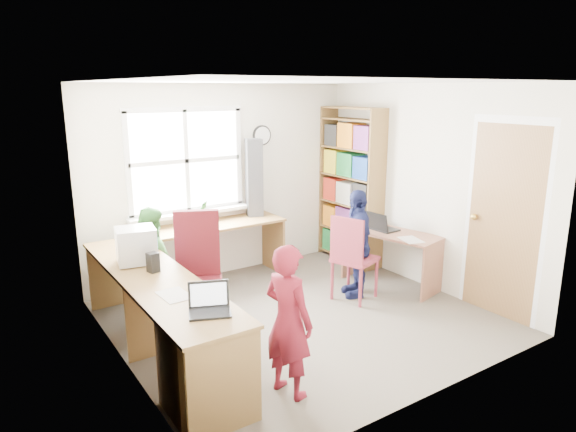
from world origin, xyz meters
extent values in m
cube|color=#4F483E|center=(0.00, 0.00, -0.01)|extent=(3.60, 3.40, 0.02)
cube|color=white|center=(0.00, 0.00, 2.41)|extent=(3.60, 3.40, 0.02)
cube|color=silver|center=(0.00, 1.71, 1.20)|extent=(3.60, 0.02, 2.40)
cube|color=silver|center=(0.00, -1.71, 1.20)|extent=(3.60, 0.02, 2.40)
cube|color=silver|center=(-1.81, 0.00, 1.20)|extent=(0.02, 3.40, 2.40)
cube|color=silver|center=(1.81, 0.00, 1.20)|extent=(0.02, 3.40, 2.40)
cube|color=white|center=(-0.50, 1.69, 1.50)|extent=(1.40, 0.01, 1.20)
cube|color=white|center=(-0.50, 1.68, 1.50)|extent=(1.48, 0.04, 1.28)
cube|color=olive|center=(1.79, -1.05, 1.00)|extent=(0.02, 0.82, 2.00)
sphere|color=gold|center=(1.75, -0.72, 1.00)|extent=(0.07, 0.07, 0.07)
cylinder|color=black|center=(0.55, 1.68, 1.75)|extent=(0.26, 0.03, 0.26)
cylinder|color=white|center=(0.55, 1.66, 1.75)|extent=(0.22, 0.01, 0.22)
cube|color=olive|center=(-1.50, 0.10, 0.73)|extent=(0.60, 2.70, 0.03)
cube|color=olive|center=(-0.25, 1.42, 0.73)|extent=(1.65, 0.56, 0.03)
cube|color=olive|center=(-1.50, 0.10, 0.36)|extent=(0.56, 0.03, 0.72)
cube|color=olive|center=(-1.50, -1.22, 0.36)|extent=(0.56, 0.03, 0.72)
cube|color=olive|center=(-1.50, 1.42, 0.36)|extent=(0.56, 0.03, 0.72)
cube|color=olive|center=(0.55, 1.42, 0.36)|extent=(0.03, 0.52, 0.72)
cube|color=olive|center=(-1.50, -0.85, 0.36)|extent=(0.54, 0.45, 0.72)
cube|color=#94614A|center=(1.46, 0.18, 0.65)|extent=(0.78, 1.24, 0.03)
cube|color=#94614A|center=(1.59, -0.37, 0.32)|extent=(0.49, 0.14, 0.64)
cube|color=#94614A|center=(1.33, 0.72, 0.32)|extent=(0.49, 0.14, 0.64)
cube|color=olive|center=(1.65, 0.68, 1.05)|extent=(0.30, 0.02, 2.10)
cube|color=olive|center=(1.65, 1.68, 1.05)|extent=(0.30, 0.02, 2.10)
cube|color=olive|center=(1.65, 1.18, 2.09)|extent=(0.30, 1.00, 0.02)
cube|color=olive|center=(1.65, 1.18, 0.06)|extent=(0.30, 1.00, 0.02)
cube|color=olive|center=(1.65, 1.18, 0.42)|extent=(0.30, 1.00, 0.02)
cube|color=olive|center=(1.65, 1.18, 0.80)|extent=(0.30, 1.00, 0.02)
cube|color=olive|center=(1.65, 1.18, 1.18)|extent=(0.30, 1.00, 0.02)
cube|color=olive|center=(1.65, 1.18, 1.56)|extent=(0.30, 1.00, 0.02)
cube|color=olive|center=(1.65, 1.18, 1.94)|extent=(0.30, 1.00, 0.02)
cube|color=red|center=(1.65, 0.88, 0.21)|extent=(0.25, 0.28, 0.27)
cube|color=#1B47A4|center=(1.65, 1.20, 0.21)|extent=(0.25, 0.30, 0.29)
cube|color=#20883E|center=(1.65, 1.50, 0.22)|extent=(0.25, 0.26, 0.30)
cube|color=yellow|center=(1.65, 0.88, 0.58)|extent=(0.25, 0.28, 0.30)
cube|color=#813688|center=(1.65, 1.20, 0.59)|extent=(0.25, 0.30, 0.32)
cube|color=orange|center=(1.65, 1.50, 0.57)|extent=(0.25, 0.26, 0.29)
cube|color=#292929|center=(1.65, 0.88, 0.97)|extent=(0.25, 0.28, 0.32)
cube|color=silver|center=(1.65, 1.20, 0.95)|extent=(0.25, 0.30, 0.29)
cube|color=red|center=(1.65, 1.50, 0.96)|extent=(0.25, 0.26, 0.30)
cube|color=#1B47A4|center=(1.65, 0.88, 1.33)|extent=(0.25, 0.28, 0.29)
cube|color=#20883E|center=(1.65, 1.20, 1.34)|extent=(0.25, 0.30, 0.30)
cube|color=yellow|center=(1.65, 1.50, 1.35)|extent=(0.25, 0.26, 0.32)
cube|color=#813688|center=(1.65, 0.88, 1.72)|extent=(0.25, 0.28, 0.30)
cube|color=orange|center=(1.65, 1.20, 1.73)|extent=(0.25, 0.30, 0.32)
cube|color=#292929|center=(1.65, 1.50, 1.71)|extent=(0.25, 0.26, 0.29)
cylinder|color=black|center=(-1.03, 0.25, 0.03)|extent=(0.73, 0.73, 0.05)
cylinder|color=black|center=(-1.03, 0.25, 0.26)|extent=(0.08, 0.08, 0.41)
cube|color=#4A0E13|center=(-1.03, 0.25, 0.49)|extent=(0.60, 0.60, 0.09)
cube|color=#4A0E13|center=(-0.94, 0.45, 0.87)|extent=(0.43, 0.25, 0.65)
cylinder|color=maroon|center=(0.70, -0.13, 0.23)|extent=(0.05, 0.05, 0.46)
cylinder|color=maroon|center=(1.04, -0.01, 0.23)|extent=(0.05, 0.05, 0.46)
cylinder|color=maroon|center=(0.58, 0.21, 0.23)|extent=(0.05, 0.05, 0.46)
cylinder|color=maroon|center=(0.92, 0.33, 0.23)|extent=(0.05, 0.05, 0.46)
cube|color=maroon|center=(0.81, 0.10, 0.47)|extent=(0.54, 0.54, 0.04)
cube|color=maroon|center=(0.63, 0.04, 0.73)|extent=(0.16, 0.39, 0.51)
cube|color=#B6B7BB|center=(-1.52, 0.52, 0.76)|extent=(0.29, 0.24, 0.02)
cube|color=#B6B7BB|center=(-1.52, 0.52, 0.93)|extent=(0.39, 0.37, 0.33)
cube|color=#3F72F2|center=(-1.35, 0.49, 0.93)|extent=(0.05, 0.27, 0.24)
cube|color=black|center=(-1.43, -0.87, 0.76)|extent=(0.36, 0.32, 0.02)
cube|color=black|center=(-1.39, -0.77, 0.86)|extent=(0.30, 0.16, 0.20)
cube|color=white|center=(-1.39, -0.78, 0.86)|extent=(0.26, 0.13, 0.16)
cube|color=black|center=(1.46, 0.33, 0.67)|extent=(0.26, 0.35, 0.02)
cube|color=black|center=(1.33, 0.32, 0.78)|extent=(0.08, 0.34, 0.22)
cube|color=#3F72F2|center=(1.34, 0.32, 0.78)|extent=(0.06, 0.30, 0.18)
cube|color=black|center=(-1.47, 0.21, 0.84)|extent=(0.11, 0.11, 0.18)
cube|color=black|center=(-1.47, 0.83, 0.83)|extent=(0.09, 0.09, 0.17)
cube|color=black|center=(0.33, 1.51, 1.24)|extent=(0.24, 0.23, 0.98)
cube|color=red|center=(1.51, 0.66, 0.69)|extent=(0.31, 0.31, 0.06)
cube|color=beige|center=(-1.52, -0.40, 0.75)|extent=(0.23, 0.31, 0.00)
cube|color=beige|center=(1.40, -0.17, 0.66)|extent=(0.28, 0.34, 0.00)
imported|color=#296629|center=(-0.46, 1.39, 0.91)|extent=(0.18, 0.15, 0.31)
imported|color=maroon|center=(-0.86, -1.05, 0.61)|extent=(0.40, 0.51, 1.22)
imported|color=#368033|center=(-1.21, 0.99, 0.58)|extent=(0.49, 0.60, 1.16)
imported|color=#161B46|center=(0.89, 0.17, 0.62)|extent=(0.58, 0.79, 1.25)
camera|label=1|loc=(-2.87, -4.04, 2.34)|focal=32.00mm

